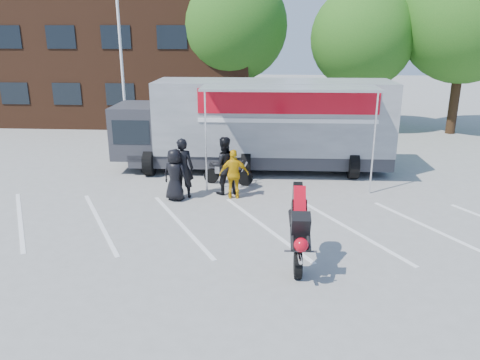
# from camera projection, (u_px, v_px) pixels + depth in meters

# --- Properties ---
(ground) EXTENTS (100.00, 100.00, 0.00)m
(ground) POSITION_uv_depth(u_px,v_px,m) (256.00, 241.00, 12.35)
(ground) COLOR gray
(ground) RESTS_ON ground
(parking_bay_lines) EXTENTS (18.09, 13.33, 0.01)m
(parking_bay_lines) POSITION_uv_depth(u_px,v_px,m) (257.00, 226.00, 13.29)
(parking_bay_lines) COLOR white
(parking_bay_lines) RESTS_ON ground
(office_building) EXTENTS (18.00, 8.00, 7.00)m
(office_building) POSITION_uv_depth(u_px,v_px,m) (107.00, 61.00, 29.07)
(office_building) COLOR #4C2918
(office_building) RESTS_ON ground
(flagpole) EXTENTS (1.61, 0.12, 8.00)m
(flagpole) POSITION_uv_depth(u_px,v_px,m) (125.00, 37.00, 20.74)
(flagpole) COLOR white
(flagpole) RESTS_ON ground
(tree_left) EXTENTS (6.12, 6.12, 8.64)m
(tree_left) POSITION_uv_depth(u_px,v_px,m) (232.00, 26.00, 26.00)
(tree_left) COLOR #382314
(tree_left) RESTS_ON ground
(tree_mid) EXTENTS (5.44, 5.44, 7.68)m
(tree_mid) POSITION_uv_depth(u_px,v_px,m) (362.00, 38.00, 24.76)
(tree_mid) COLOR #382314
(tree_mid) RESTS_ON ground
(tree_right) EXTENTS (6.46, 6.46, 9.12)m
(tree_right) POSITION_uv_depth(u_px,v_px,m) (465.00, 19.00, 23.66)
(tree_right) COLOR #382314
(tree_right) RESTS_ON ground
(transporter_truck) EXTENTS (11.12, 5.51, 3.51)m
(transporter_truck) POSITION_uv_depth(u_px,v_px,m) (260.00, 169.00, 18.83)
(transporter_truck) COLOR #979BA0
(transporter_truck) RESTS_ON ground
(parked_motorcycle) EXTENTS (1.93, 0.92, 0.97)m
(parked_motorcycle) POSITION_uv_depth(u_px,v_px,m) (228.00, 184.00, 16.95)
(parked_motorcycle) COLOR #B5B5BA
(parked_motorcycle) RESTS_ON ground
(stunt_bike_rider) EXTENTS (0.92, 1.90, 2.21)m
(stunt_bike_rider) POSITION_uv_depth(u_px,v_px,m) (296.00, 262.00, 11.26)
(stunt_bike_rider) COLOR black
(stunt_bike_rider) RESTS_ON ground
(spectator_leather_a) EXTENTS (0.96, 0.76, 1.72)m
(spectator_leather_a) POSITION_uv_depth(u_px,v_px,m) (175.00, 175.00, 15.14)
(spectator_leather_a) COLOR black
(spectator_leather_a) RESTS_ON ground
(spectator_leather_b) EXTENTS (0.75, 0.51, 2.01)m
(spectator_leather_b) POSITION_uv_depth(u_px,v_px,m) (182.00, 168.00, 15.37)
(spectator_leather_b) COLOR black
(spectator_leather_b) RESTS_ON ground
(spectator_leather_c) EXTENTS (1.15, 1.01, 1.97)m
(spectator_leather_c) POSITION_uv_depth(u_px,v_px,m) (224.00, 166.00, 15.71)
(spectator_leather_c) COLOR black
(spectator_leather_c) RESTS_ON ground
(spectator_hivis) EXTENTS (1.01, 0.50, 1.65)m
(spectator_hivis) POSITION_uv_depth(u_px,v_px,m) (234.00, 174.00, 15.32)
(spectator_hivis) COLOR #E7AB0C
(spectator_hivis) RESTS_ON ground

